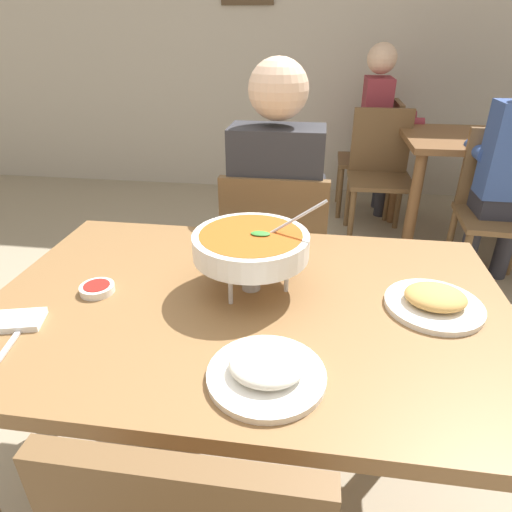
{
  "coord_description": "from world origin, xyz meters",
  "views": [
    {
      "loc": [
        0.16,
        -0.94,
        1.39
      ],
      "look_at": [
        0.0,
        0.15,
        0.82
      ],
      "focal_mm": 30.59,
      "sensor_mm": 36.0,
      "label": 1
    }
  ],
  "objects_px": {
    "dining_table_main": "(248,334)",
    "patron_bg_middle": "(379,122)",
    "curry_bowl": "(253,246)",
    "chair_bg_left": "(499,202)",
    "rice_plate": "(266,370)",
    "sauce_dish": "(97,288)",
    "diner_main": "(277,205)",
    "appetizer_plate": "(435,301)",
    "dining_table_far": "(479,158)",
    "chair_bg_corner": "(380,167)",
    "chair_diner_main": "(275,259)",
    "chair_bg_middle": "(378,152)"
  },
  "relations": [
    {
      "from": "appetizer_plate",
      "to": "chair_bg_left",
      "type": "height_order",
      "value": "chair_bg_left"
    },
    {
      "from": "appetizer_plate",
      "to": "dining_table_far",
      "type": "bearing_deg",
      "value": 70.29
    },
    {
      "from": "chair_bg_left",
      "to": "dining_table_main",
      "type": "bearing_deg",
      "value": -126.9
    },
    {
      "from": "chair_diner_main",
      "to": "chair_bg_corner",
      "type": "bearing_deg",
      "value": 68.34
    },
    {
      "from": "diner_main",
      "to": "rice_plate",
      "type": "xyz_separation_m",
      "value": [
        0.08,
        -1.03,
        0.04
      ]
    },
    {
      "from": "chair_bg_middle",
      "to": "patron_bg_middle",
      "type": "xyz_separation_m",
      "value": [
        -0.02,
        0.01,
        0.24
      ]
    },
    {
      "from": "chair_bg_middle",
      "to": "patron_bg_middle",
      "type": "distance_m",
      "value": 0.24
    },
    {
      "from": "chair_diner_main",
      "to": "diner_main",
      "type": "relative_size",
      "value": 0.69
    },
    {
      "from": "chair_diner_main",
      "to": "sauce_dish",
      "type": "bearing_deg",
      "value": -118.36
    },
    {
      "from": "chair_bg_corner",
      "to": "curry_bowl",
      "type": "bearing_deg",
      "value": -105.31
    },
    {
      "from": "dining_table_main",
      "to": "dining_table_far",
      "type": "distance_m",
      "value": 2.45
    },
    {
      "from": "curry_bowl",
      "to": "rice_plate",
      "type": "height_order",
      "value": "curry_bowl"
    },
    {
      "from": "sauce_dish",
      "to": "patron_bg_middle",
      "type": "relative_size",
      "value": 0.07
    },
    {
      "from": "dining_table_far",
      "to": "chair_diner_main",
      "type": "bearing_deg",
      "value": -130.98
    },
    {
      "from": "curry_bowl",
      "to": "dining_table_far",
      "type": "distance_m",
      "value": 2.41
    },
    {
      "from": "dining_table_far",
      "to": "appetizer_plate",
      "type": "bearing_deg",
      "value": -109.71
    },
    {
      "from": "dining_table_main",
      "to": "sauce_dish",
      "type": "xyz_separation_m",
      "value": [
        -0.4,
        -0.02,
        0.12
      ]
    },
    {
      "from": "chair_diner_main",
      "to": "dining_table_main",
      "type": "bearing_deg",
      "value": -90.0
    },
    {
      "from": "rice_plate",
      "to": "chair_bg_middle",
      "type": "distance_m",
      "value": 3.02
    },
    {
      "from": "rice_plate",
      "to": "curry_bowl",
      "type": "bearing_deg",
      "value": 103.01
    },
    {
      "from": "chair_bg_middle",
      "to": "chair_bg_corner",
      "type": "relative_size",
      "value": 1.0
    },
    {
      "from": "diner_main",
      "to": "sauce_dish",
      "type": "relative_size",
      "value": 14.56
    },
    {
      "from": "chair_diner_main",
      "to": "patron_bg_middle",
      "type": "bearing_deg",
      "value": 72.57
    },
    {
      "from": "rice_plate",
      "to": "chair_bg_corner",
      "type": "relative_size",
      "value": 0.27
    },
    {
      "from": "appetizer_plate",
      "to": "chair_bg_corner",
      "type": "bearing_deg",
      "value": 86.49
    },
    {
      "from": "chair_diner_main",
      "to": "appetizer_plate",
      "type": "xyz_separation_m",
      "value": [
        0.47,
        -0.69,
        0.28
      ]
    },
    {
      "from": "appetizer_plate",
      "to": "chair_bg_left",
      "type": "xyz_separation_m",
      "value": [
        0.74,
        1.57,
        -0.28
      ]
    },
    {
      "from": "chair_diner_main",
      "to": "chair_bg_left",
      "type": "xyz_separation_m",
      "value": [
        1.2,
        0.88,
        0.0
      ]
    },
    {
      "from": "rice_plate",
      "to": "sauce_dish",
      "type": "distance_m",
      "value": 0.55
    },
    {
      "from": "curry_bowl",
      "to": "dining_table_far",
      "type": "height_order",
      "value": "curry_bowl"
    },
    {
      "from": "chair_bg_left",
      "to": "dining_table_far",
      "type": "bearing_deg",
      "value": 88.33
    },
    {
      "from": "diner_main",
      "to": "chair_bg_left",
      "type": "height_order",
      "value": "diner_main"
    },
    {
      "from": "diner_main",
      "to": "dining_table_far",
      "type": "height_order",
      "value": "diner_main"
    },
    {
      "from": "diner_main",
      "to": "chair_bg_left",
      "type": "bearing_deg",
      "value": 35.13
    },
    {
      "from": "diner_main",
      "to": "chair_bg_corner",
      "type": "distance_m",
      "value": 1.62
    },
    {
      "from": "chair_diner_main",
      "to": "dining_table_far",
      "type": "xyz_separation_m",
      "value": [
        1.22,
        1.4,
        0.12
      ]
    },
    {
      "from": "dining_table_main",
      "to": "dining_table_far",
      "type": "relative_size",
      "value": 1.33
    },
    {
      "from": "chair_diner_main",
      "to": "diner_main",
      "type": "xyz_separation_m",
      "value": [
        0.0,
        0.03,
        0.24
      ]
    },
    {
      "from": "dining_table_main",
      "to": "chair_diner_main",
      "type": "bearing_deg",
      "value": 90.0
    },
    {
      "from": "dining_table_main",
      "to": "chair_diner_main",
      "type": "height_order",
      "value": "chair_diner_main"
    },
    {
      "from": "chair_diner_main",
      "to": "chair_bg_left",
      "type": "distance_m",
      "value": 1.49
    },
    {
      "from": "chair_bg_left",
      "to": "chair_bg_corner",
      "type": "bearing_deg",
      "value": 133.25
    },
    {
      "from": "diner_main",
      "to": "appetizer_plate",
      "type": "bearing_deg",
      "value": -57.3
    },
    {
      "from": "appetizer_plate",
      "to": "dining_table_far",
      "type": "relative_size",
      "value": 0.24
    },
    {
      "from": "dining_table_main",
      "to": "patron_bg_middle",
      "type": "xyz_separation_m",
      "value": [
        0.62,
        2.69,
        0.09
      ]
    },
    {
      "from": "chair_bg_middle",
      "to": "dining_table_far",
      "type": "bearing_deg",
      "value": -43.56
    },
    {
      "from": "curry_bowl",
      "to": "chair_bg_left",
      "type": "xyz_separation_m",
      "value": [
        1.2,
        1.55,
        -0.39
      ]
    },
    {
      "from": "appetizer_plate",
      "to": "dining_table_main",
      "type": "bearing_deg",
      "value": -176.5
    },
    {
      "from": "dining_table_main",
      "to": "curry_bowl",
      "type": "relative_size",
      "value": 4.01
    },
    {
      "from": "patron_bg_middle",
      "to": "chair_bg_left",
      "type": "bearing_deg",
      "value": -61.79
    }
  ]
}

